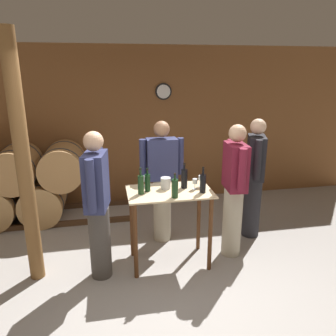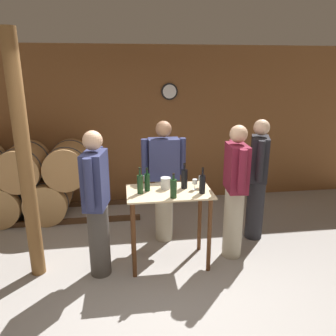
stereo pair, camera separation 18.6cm
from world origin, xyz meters
name	(u,v)px [view 1 (the left image)]	position (x,y,z in m)	size (l,w,h in m)	color
ground_plane	(166,299)	(0.00, 0.00, 0.00)	(14.00, 14.00, 0.00)	#9E9993
back_wall	(136,127)	(0.00, 2.80, 1.35)	(8.40, 0.08, 2.70)	brown
barrel_rack	(7,186)	(-2.05, 2.27, 0.59)	(4.20, 0.86, 1.21)	#4C331E
tasting_table	(170,208)	(0.17, 0.67, 0.73)	(0.99, 0.60, 0.94)	beige
wooden_post	(23,165)	(-1.39, 0.67, 1.35)	(0.16, 0.16, 2.70)	brown
wine_bottle_far_left	(141,184)	(-0.17, 0.64, 1.06)	(0.07, 0.07, 0.31)	#193819
wine_bottle_left	(148,182)	(-0.08, 0.71, 1.05)	(0.06, 0.06, 0.28)	black
wine_bottle_center	(175,188)	(0.19, 0.46, 1.05)	(0.07, 0.07, 0.28)	#193819
wine_bottle_right	(184,178)	(0.36, 0.74, 1.06)	(0.08, 0.08, 0.31)	black
wine_bottle_far_right	(203,183)	(0.54, 0.55, 1.06)	(0.07, 0.07, 0.31)	black
wine_glass_near_left	(146,179)	(-0.08, 0.87, 1.04)	(0.07, 0.07, 0.14)	silver
wine_glass_near_center	(195,182)	(0.48, 0.67, 1.04)	(0.06, 0.06, 0.13)	silver
wine_glass_near_right	(201,178)	(0.57, 0.74, 1.05)	(0.07, 0.07, 0.14)	silver
ice_bucket	(166,183)	(0.14, 0.76, 1.01)	(0.12, 0.12, 0.13)	silver
person_host	(254,176)	(1.45, 1.14, 0.89)	(0.34, 0.56, 1.69)	#232328
person_visitor_with_scarf	(234,189)	(0.99, 0.72, 0.90)	(0.25, 0.59, 1.69)	#B7AD93
person_visitor_bearded	(162,179)	(0.18, 1.26, 0.89)	(0.59, 0.24, 1.67)	#B7AD93
person_visitor_near_door	(98,204)	(-0.65, 0.55, 0.90)	(0.29, 0.58, 1.70)	#4C4742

